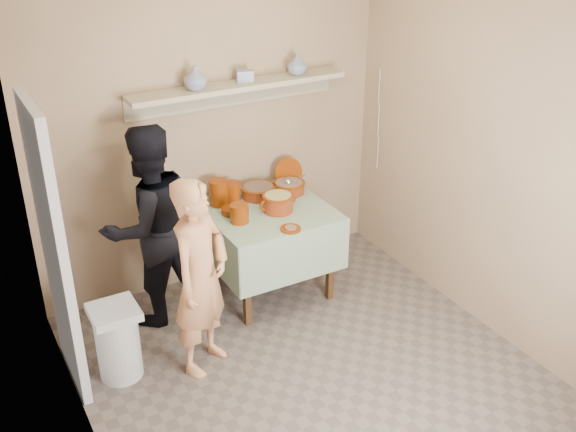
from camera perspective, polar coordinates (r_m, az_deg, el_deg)
ground at (r=4.82m, az=2.88°, el=-14.11°), size 3.50×3.50×0.00m
tile_panel at (r=4.59m, az=-19.15°, el=-2.87°), size 0.06×0.70×2.00m
plate_stack_a at (r=5.49m, az=-5.88°, el=1.99°), size 0.16×0.16×0.21m
plate_stack_b at (r=5.55m, az=-4.77°, el=2.06°), size 0.14×0.14×0.17m
bowl_stack at (r=5.21m, az=-4.14°, el=0.23°), size 0.15×0.15×0.15m
empty_bowl at (r=5.37m, az=-4.80°, el=0.45°), size 0.16×0.16×0.05m
propped_lid at (r=5.82m, az=0.04°, el=3.73°), size 0.26×0.11×0.25m
vase_right at (r=5.57m, az=0.77°, el=12.71°), size 0.21×0.21×0.17m
vase_left at (r=5.19m, az=-7.86°, el=11.51°), size 0.22×0.22×0.18m
ceramic_box at (r=5.38m, az=-3.68°, el=11.73°), size 0.15×0.12×0.09m
person_cook at (r=4.62m, az=-7.41°, el=-5.19°), size 0.63×0.59×1.45m
person_helper at (r=5.19m, az=-11.65°, el=-0.85°), size 0.89×0.76×1.60m
room_shell at (r=3.97m, az=3.41°, el=3.82°), size 3.04×3.54×2.62m
serving_table at (r=5.49m, az=-1.79°, el=-0.48°), size 0.97×0.97×0.76m
cazuela_meat_a at (r=5.62m, az=-2.53°, el=2.17°), size 0.30×0.30×0.10m
cazuela_meat_b at (r=5.69m, az=0.07°, el=2.52°), size 0.28×0.28×0.10m
ladle at (r=5.65m, az=0.07°, el=2.91°), size 0.08×0.26×0.19m
cazuela_rice at (r=5.36m, az=-0.85°, el=1.24°), size 0.33×0.25×0.14m
front_plate at (r=5.10m, az=0.23°, el=-1.08°), size 0.16×0.16×0.03m
wall_shelf at (r=5.41m, az=-4.28°, el=10.77°), size 1.80×0.25×0.21m
trash_bin at (r=4.87m, az=-14.21°, el=-10.27°), size 0.32×0.32×0.56m
electrical_cord at (r=6.02m, az=7.67°, el=8.05°), size 0.01×0.05×0.90m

